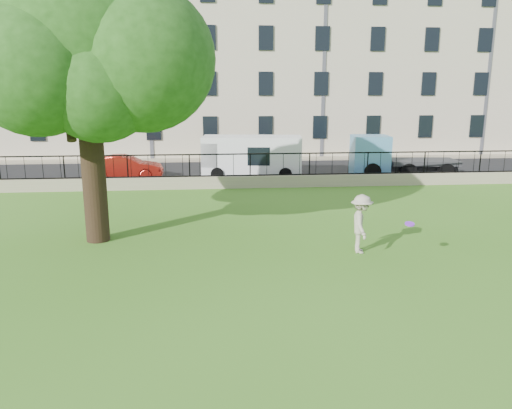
{
  "coord_description": "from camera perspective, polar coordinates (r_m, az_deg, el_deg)",
  "views": [
    {
      "loc": [
        -1.97,
        -12.54,
        4.83
      ],
      "look_at": [
        -0.49,
        3.5,
        1.1
      ],
      "focal_mm": 35.0,
      "sensor_mm": 36.0,
      "label": 1
    }
  ],
  "objects": [
    {
      "name": "iron_railing",
      "position": [
        24.89,
        -0.67,
        4.55
      ],
      "size": [
        50.0,
        0.05,
        1.13
      ],
      "color": "black",
      "rests_on": "retaining_wall"
    },
    {
      "name": "man",
      "position": [
        15.29,
        11.93,
        -2.18
      ],
      "size": [
        0.85,
        1.25,
        1.78
      ],
      "primitive_type": "imported",
      "rotation": [
        0.0,
        0.0,
        1.4
      ],
      "color": "#B4A992",
      "rests_on": "ground"
    },
    {
      "name": "sidewalk",
      "position": [
        34.82,
        -1.98,
        5.17
      ],
      "size": [
        60.0,
        1.4,
        0.12
      ],
      "primitive_type": "cube",
      "color": "gray",
      "rests_on": "ground"
    },
    {
      "name": "frisbee",
      "position": [
        14.61,
        17.16,
        -2.14
      ],
      "size": [
        0.36,
        0.35,
        0.12
      ],
      "primitive_type": "cylinder",
      "rotation": [
        0.21,
        -0.14,
        0.41
      ],
      "color": "#8627E0"
    },
    {
      "name": "building_row",
      "position": [
        40.21,
        -2.55,
        16.02
      ],
      "size": [
        56.4,
        10.4,
        13.8
      ],
      "color": "beige",
      "rests_on": "ground"
    },
    {
      "name": "ground",
      "position": [
        13.58,
        3.45,
        -7.81
      ],
      "size": [
        120.0,
        120.0,
        0.0
      ],
      "primitive_type": "plane",
      "color": "#3C731B",
      "rests_on": "ground"
    },
    {
      "name": "retaining_wall",
      "position": [
        25.03,
        -0.67,
        2.62
      ],
      "size": [
        50.0,
        0.4,
        0.6
      ],
      "primitive_type": "cube",
      "color": "gray",
      "rests_on": "ground"
    },
    {
      "name": "tree",
      "position": [
        16.63,
        -19.49,
        17.33
      ],
      "size": [
        7.83,
        6.03,
        9.54
      ],
      "color": "black",
      "rests_on": "ground"
    },
    {
      "name": "white_van",
      "position": [
        27.97,
        -0.47,
        5.48
      ],
      "size": [
        5.66,
        2.76,
        2.29
      ],
      "primitive_type": "cube",
      "rotation": [
        0.0,
        0.0,
        -0.12
      ],
      "color": "white",
      "rests_on": "street"
    },
    {
      "name": "red_sedan",
      "position": [
        28.22,
        -14.7,
        4.12
      ],
      "size": [
        4.01,
        1.42,
        1.32
      ],
      "primitive_type": "imported",
      "rotation": [
        0.0,
        0.0,
        1.58
      ],
      "color": "#A91E14",
      "rests_on": "street"
    },
    {
      "name": "blue_truck",
      "position": [
        29.2,
        16.26,
        5.3
      ],
      "size": [
        5.69,
        2.55,
        2.31
      ],
      "primitive_type": "cube",
      "rotation": [
        0.0,
        0.0,
        -0.11
      ],
      "color": "#589CD0",
      "rests_on": "street"
    },
    {
      "name": "street",
      "position": [
        29.7,
        -1.4,
        3.7
      ],
      "size": [
        60.0,
        9.0,
        0.01
      ],
      "primitive_type": "cube",
      "color": "black",
      "rests_on": "ground"
    }
  ]
}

